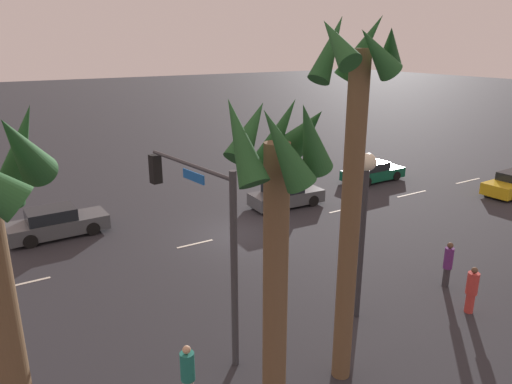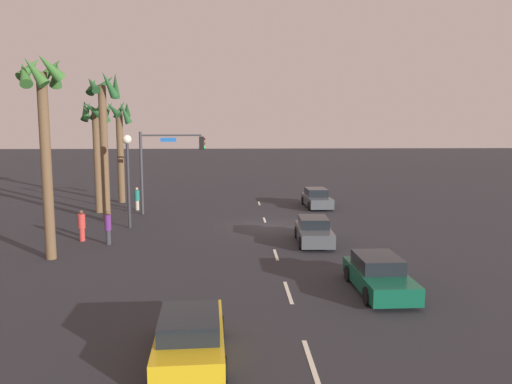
% 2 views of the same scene
% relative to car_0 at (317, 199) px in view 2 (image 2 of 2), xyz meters
% --- Properties ---
extents(ground_plane, '(220.00, 220.00, 0.00)m').
position_rel_car_0_xyz_m(ground_plane, '(-7.47, 4.38, -0.66)').
color(ground_plane, '#28282D').
extents(lane_stripe_0, '(2.51, 0.14, 0.01)m').
position_rel_car_0_xyz_m(lane_stripe_0, '(-25.47, 4.38, -0.65)').
color(lane_stripe_0, silver).
rests_on(lane_stripe_0, ground_plane).
extents(lane_stripe_1, '(2.53, 0.14, 0.01)m').
position_rel_car_0_xyz_m(lane_stripe_1, '(-19.93, 4.38, -0.65)').
color(lane_stripe_1, silver).
rests_on(lane_stripe_1, ground_plane).
extents(lane_stripe_2, '(2.09, 0.14, 0.01)m').
position_rel_car_0_xyz_m(lane_stripe_2, '(-14.39, 4.38, -0.65)').
color(lane_stripe_2, silver).
rests_on(lane_stripe_2, ground_plane).
extents(lane_stripe_3, '(1.80, 0.14, 0.01)m').
position_rel_car_0_xyz_m(lane_stripe_3, '(-5.27, 4.38, -0.65)').
color(lane_stripe_3, silver).
rests_on(lane_stripe_3, ground_plane).
extents(lane_stripe_4, '(1.85, 0.14, 0.01)m').
position_rel_car_0_xyz_m(lane_stripe_4, '(1.98, 4.38, -0.65)').
color(lane_stripe_4, silver).
rests_on(lane_stripe_4, ground_plane).
extents(car_0, '(4.59, 1.95, 1.43)m').
position_rel_car_0_xyz_m(car_0, '(0.00, 0.00, 0.00)').
color(car_0, '#474C51').
rests_on(car_0, ground_plane).
extents(car_1, '(4.44, 1.94, 1.34)m').
position_rel_car_0_xyz_m(car_1, '(-19.92, 0.93, -0.04)').
color(car_1, '#0F5138').
rests_on(car_1, ground_plane).
extents(car_2, '(4.33, 2.04, 1.36)m').
position_rel_car_0_xyz_m(car_2, '(-25.26, 7.60, -0.02)').
color(car_2, gold).
rests_on(car_2, ground_plane).
extents(car_3, '(4.31, 1.95, 1.37)m').
position_rel_car_0_xyz_m(car_3, '(-11.95, 2.14, -0.02)').
color(car_3, '#474C51').
rests_on(car_3, ground_plane).
extents(traffic_signal, '(0.86, 4.60, 5.85)m').
position_rel_car_0_xyz_m(traffic_signal, '(-2.45, 11.38, 3.31)').
color(traffic_signal, '#38383D').
rests_on(traffic_signal, ground_plane).
extents(streetlamp, '(0.56, 0.56, 5.73)m').
position_rel_car_0_xyz_m(streetlamp, '(-7.47, 12.86, 3.39)').
color(streetlamp, '#2D2D33').
rests_on(streetlamp, ground_plane).
extents(pedestrian_0, '(0.36, 0.36, 1.81)m').
position_rel_car_0_xyz_m(pedestrian_0, '(-11.84, 13.08, 0.31)').
color(pedestrian_0, '#333338').
rests_on(pedestrian_0, ground_plane).
extents(pedestrian_1, '(0.53, 0.53, 1.71)m').
position_rel_car_0_xyz_m(pedestrian_1, '(-0.88, 13.66, 0.24)').
color(pedestrian_1, '#B2A58C').
rests_on(pedestrian_1, ground_plane).
extents(pedestrian_2, '(0.47, 0.47, 1.72)m').
position_rel_car_0_xyz_m(pedestrian_2, '(-10.97, 14.72, 0.24)').
color(pedestrian_2, '#BF3833').
rests_on(pedestrian_2, ground_plane).
extents(palm_tree_0, '(2.20, 2.37, 8.20)m').
position_rel_car_0_xyz_m(palm_tree_0, '(-1.81, 16.23, 5.17)').
color(palm_tree_0, brown).
rests_on(palm_tree_0, ground_plane).
extents(palm_tree_1, '(2.29, 2.39, 9.54)m').
position_rel_car_0_xyz_m(palm_tree_1, '(-14.67, 15.08, 6.18)').
color(palm_tree_1, brown).
rests_on(palm_tree_1, ground_plane).
extents(palm_tree_2, '(2.41, 2.61, 8.40)m').
position_rel_car_0_xyz_m(palm_tree_2, '(2.95, 15.66, 5.04)').
color(palm_tree_2, brown).
rests_on(palm_tree_2, ground_plane).
extents(palm_tree_3, '(2.30, 2.40, 9.75)m').
position_rel_car_0_xyz_m(palm_tree_3, '(-5.00, 14.80, 6.00)').
color(palm_tree_3, brown).
rests_on(palm_tree_3, ground_plane).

